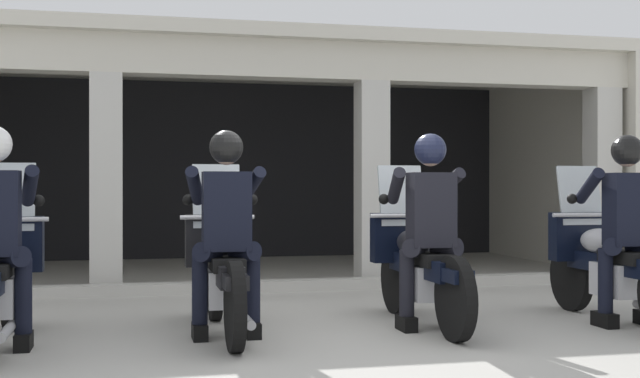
{
  "coord_description": "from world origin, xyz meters",
  "views": [
    {
      "loc": [
        -1.53,
        -6.29,
        1.16
      ],
      "look_at": [
        0.0,
        0.33,
        1.14
      ],
      "focal_mm": 45.97,
      "sensor_mm": 36.0,
      "label": 1
    }
  ],
  "objects_px": {
    "motorcycle_far_right": "(607,263)",
    "motorcycle_center_left": "(222,269)",
    "motorcycle_far_left": "(0,276)",
    "police_officer_center_right": "(430,214)",
    "motorcycle_center_right": "(418,264)",
    "police_officer_center_left": "(226,215)",
    "police_officer_far_right": "(626,213)"
  },
  "relations": [
    {
      "from": "motorcycle_far_right",
      "to": "motorcycle_center_right",
      "type": "bearing_deg",
      "value": 170.99
    },
    {
      "from": "police_officer_center_left",
      "to": "police_officer_center_right",
      "type": "bearing_deg",
      "value": 6.66
    },
    {
      "from": "police_officer_far_right",
      "to": "motorcycle_far_left",
      "type": "bearing_deg",
      "value": 173.89
    },
    {
      "from": "motorcycle_center_left",
      "to": "police_officer_center_right",
      "type": "relative_size",
      "value": 1.29
    },
    {
      "from": "motorcycle_center_right",
      "to": "police_officer_center_right",
      "type": "height_order",
      "value": "police_officer_center_right"
    },
    {
      "from": "police_officer_center_left",
      "to": "police_officer_center_right",
      "type": "height_order",
      "value": "same"
    },
    {
      "from": "motorcycle_far_left",
      "to": "motorcycle_center_left",
      "type": "xyz_separation_m",
      "value": [
        1.65,
        0.11,
        0.0
      ]
    },
    {
      "from": "motorcycle_far_left",
      "to": "motorcycle_far_right",
      "type": "distance_m",
      "value": 4.94
    },
    {
      "from": "motorcycle_center_left",
      "to": "motorcycle_center_right",
      "type": "bearing_deg",
      "value": 6.66
    },
    {
      "from": "police_officer_center_left",
      "to": "motorcycle_far_right",
      "type": "height_order",
      "value": "police_officer_center_left"
    },
    {
      "from": "police_officer_center_right",
      "to": "motorcycle_center_left",
      "type": "bearing_deg",
      "value": 169.5
    },
    {
      "from": "motorcycle_center_left",
      "to": "police_officer_far_right",
      "type": "height_order",
      "value": "police_officer_far_right"
    },
    {
      "from": "motorcycle_center_right",
      "to": "police_officer_center_right",
      "type": "distance_m",
      "value": 0.52
    },
    {
      "from": "motorcycle_far_left",
      "to": "motorcycle_center_right",
      "type": "relative_size",
      "value": 1.0
    },
    {
      "from": "motorcycle_far_right",
      "to": "police_officer_far_right",
      "type": "relative_size",
      "value": 1.29
    },
    {
      "from": "police_officer_center_left",
      "to": "police_officer_far_right",
      "type": "height_order",
      "value": "same"
    },
    {
      "from": "motorcycle_far_left",
      "to": "motorcycle_center_left",
      "type": "bearing_deg",
      "value": 5.82
    },
    {
      "from": "motorcycle_far_right",
      "to": "motorcycle_center_left",
      "type": "bearing_deg",
      "value": 174.77
    },
    {
      "from": "police_officer_center_right",
      "to": "motorcycle_far_right",
      "type": "bearing_deg",
      "value": 1.5
    },
    {
      "from": "motorcycle_center_left",
      "to": "police_officer_center_right",
      "type": "bearing_deg",
      "value": -3.12
    },
    {
      "from": "police_officer_center_right",
      "to": "police_officer_far_right",
      "type": "distance_m",
      "value": 1.66
    },
    {
      "from": "motorcycle_center_left",
      "to": "motorcycle_far_right",
      "type": "height_order",
      "value": "same"
    },
    {
      "from": "motorcycle_center_left",
      "to": "motorcycle_center_right",
      "type": "height_order",
      "value": "same"
    },
    {
      "from": "motorcycle_far_left",
      "to": "police_officer_center_right",
      "type": "distance_m",
      "value": 3.33
    },
    {
      "from": "motorcycle_far_left",
      "to": "police_officer_center_right",
      "type": "xyz_separation_m",
      "value": [
        3.29,
        -0.16,
        0.44
      ]
    },
    {
      "from": "motorcycle_far_left",
      "to": "police_officer_center_right",
      "type": "height_order",
      "value": "police_officer_center_right"
    },
    {
      "from": "motorcycle_center_right",
      "to": "motorcycle_far_right",
      "type": "relative_size",
      "value": 1.0
    },
    {
      "from": "motorcycle_far_right",
      "to": "police_officer_far_right",
      "type": "distance_m",
      "value": 0.52
    },
    {
      "from": "motorcycle_far_left",
      "to": "police_officer_far_right",
      "type": "distance_m",
      "value": 4.98
    },
    {
      "from": "motorcycle_center_left",
      "to": "motorcycle_center_right",
      "type": "relative_size",
      "value": 1.0
    },
    {
      "from": "motorcycle_center_left",
      "to": "police_officer_center_left",
      "type": "relative_size",
      "value": 1.29
    },
    {
      "from": "motorcycle_center_left",
      "to": "police_officer_center_left",
      "type": "height_order",
      "value": "police_officer_center_left"
    }
  ]
}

